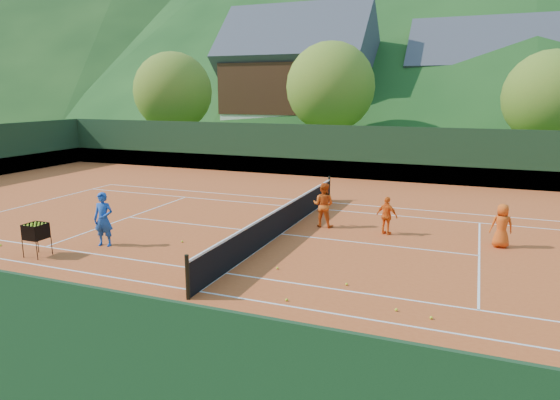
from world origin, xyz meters
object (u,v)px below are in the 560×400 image
at_px(student_a, 323,205).
at_px(tennis_net, 281,220).
at_px(student_b, 387,216).
at_px(student_c, 502,226).
at_px(ball_hopper, 36,232).
at_px(chalet_mid, 480,90).
at_px(chalet_left, 298,83).
at_px(coach, 104,219).

distance_m(student_a, tennis_net, 1.87).
relative_size(student_a, student_b, 1.23).
height_order(student_c, ball_hopper, student_c).
bearing_deg(tennis_net, chalet_mid, 79.99).
distance_m(student_a, chalet_left, 30.96).
bearing_deg(student_c, student_b, -15.24).
height_order(chalet_left, chalet_mid, chalet_left).
bearing_deg(chalet_mid, coach, -106.05).
bearing_deg(student_b, tennis_net, 39.24).
xyz_separation_m(student_a, tennis_net, (-1.07, -1.49, -0.31)).
xyz_separation_m(tennis_net, chalet_mid, (6.00, 34.00, 4.47)).
distance_m(student_b, chalet_mid, 33.09).
bearing_deg(coach, student_b, 17.19).
height_order(coach, student_b, coach).
height_order(student_c, chalet_mid, chalet_mid).
bearing_deg(student_c, ball_hopper, 12.09).
bearing_deg(tennis_net, coach, -145.10).
bearing_deg(chalet_mid, tennis_net, -100.01).
xyz_separation_m(student_c, tennis_net, (-7.00, -1.16, -0.20)).
distance_m(student_b, ball_hopper, 11.15).
xyz_separation_m(student_b, student_c, (3.60, -0.14, 0.04)).
distance_m(student_c, chalet_left, 33.84).
relative_size(student_a, chalet_mid, 0.13).
relative_size(student_b, ball_hopper, 1.32).
xyz_separation_m(student_a, chalet_left, (-11.07, 28.51, 4.82)).
distance_m(coach, ball_hopper, 1.96).
relative_size(coach, chalet_left, 0.13).
bearing_deg(ball_hopper, student_c, 25.15).
bearing_deg(ball_hopper, student_a, 42.55).
bearing_deg(student_b, student_a, 13.50).
relative_size(tennis_net, chalet_left, 0.87).
distance_m(tennis_net, ball_hopper, 7.65).
distance_m(student_a, student_c, 5.94).
bearing_deg(tennis_net, chalet_left, 108.43).
distance_m(student_a, student_b, 2.34).
relative_size(chalet_left, chalet_mid, 1.09).
relative_size(coach, chalet_mid, 0.14).
bearing_deg(coach, tennis_net, 22.61).
xyz_separation_m(tennis_net, chalet_left, (-10.00, 30.00, 5.13)).
xyz_separation_m(coach, chalet_mid, (10.73, 37.30, 4.10)).
xyz_separation_m(tennis_net, ball_hopper, (-5.88, -4.89, 0.25)).
distance_m(coach, chalet_mid, 39.03).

